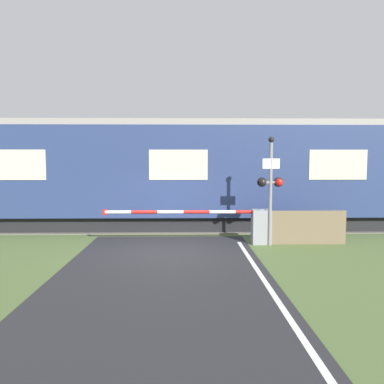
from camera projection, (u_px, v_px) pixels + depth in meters
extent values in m
plane|color=#4C6033|center=(168.00, 250.00, 11.34)|extent=(80.00, 80.00, 0.00)
cube|color=#666056|center=(172.00, 227.00, 15.34)|extent=(36.00, 3.20, 0.03)
cube|color=#595451|center=(171.00, 228.00, 14.62)|extent=(36.00, 0.08, 0.10)
cube|color=#595451|center=(173.00, 222.00, 16.05)|extent=(36.00, 0.08, 0.10)
cube|color=black|center=(179.00, 220.00, 15.32)|extent=(19.59, 2.63, 0.60)
cube|color=navy|center=(179.00, 171.00, 15.15)|extent=(21.29, 3.09, 3.41)
cube|color=gray|center=(179.00, 125.00, 15.00)|extent=(20.87, 2.84, 0.24)
cube|color=beige|center=(338.00, 165.00, 13.69)|extent=(2.13, 0.02, 1.09)
cube|color=beige|center=(178.00, 165.00, 13.58)|extent=(2.13, 0.02, 1.09)
cube|color=beige|center=(16.00, 165.00, 13.48)|extent=(2.13, 0.02, 1.09)
cube|color=gray|center=(261.00, 227.00, 12.18)|extent=(0.60, 0.44, 1.13)
cylinder|color=gray|center=(261.00, 212.00, 12.14)|extent=(0.16, 0.16, 0.18)
cylinder|color=red|center=(248.00, 212.00, 12.13)|extent=(0.84, 0.11, 0.11)
cylinder|color=white|center=(223.00, 212.00, 12.12)|extent=(0.84, 0.11, 0.11)
cylinder|color=red|center=(197.00, 212.00, 12.10)|extent=(0.84, 0.11, 0.11)
cylinder|color=white|center=(170.00, 212.00, 12.08)|extent=(0.84, 0.11, 0.11)
cylinder|color=red|center=(144.00, 212.00, 12.07)|extent=(0.84, 0.11, 0.11)
cylinder|color=white|center=(118.00, 212.00, 12.05)|extent=(0.84, 0.11, 0.11)
cylinder|color=red|center=(105.00, 212.00, 12.05)|extent=(0.20, 0.02, 0.20)
cylinder|color=gray|center=(270.00, 195.00, 11.87)|extent=(0.11, 0.11, 3.27)
cube|color=gray|center=(271.00, 182.00, 11.84)|extent=(0.64, 0.07, 0.07)
sphere|color=black|center=(263.00, 182.00, 11.79)|extent=(0.24, 0.24, 0.24)
sphere|color=red|center=(279.00, 182.00, 11.79)|extent=(0.24, 0.24, 0.24)
cylinder|color=black|center=(262.00, 182.00, 11.89)|extent=(0.30, 0.06, 0.30)
cylinder|color=black|center=(278.00, 182.00, 11.90)|extent=(0.30, 0.06, 0.30)
cube|color=white|center=(271.00, 164.00, 11.75)|extent=(0.54, 0.02, 0.32)
sphere|color=black|center=(271.00, 139.00, 11.73)|extent=(0.18, 0.18, 0.18)
cube|color=#726047|center=(304.00, 228.00, 12.11)|extent=(2.73, 0.06, 1.10)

